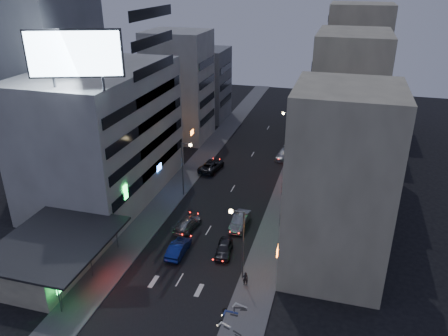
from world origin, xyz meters
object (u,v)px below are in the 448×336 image
at_px(road_car_blue, 178,248).
at_px(scooter_silver_a, 232,322).
at_px(person, 245,279).
at_px(scooter_silver_b, 248,302).
at_px(parked_car_right_mid, 240,221).
at_px(parked_car_right_far, 284,154).
at_px(scooter_black_b, 247,303).
at_px(scooter_black_a, 242,331).
at_px(parked_car_left, 211,166).
at_px(road_car_silver, 187,224).
at_px(parked_car_right_near, 224,248).
at_px(scooter_blue, 239,308).

distance_m(road_car_blue, scooter_silver_a, 12.82).
distance_m(person, scooter_silver_b, 3.33).
height_order(parked_car_right_mid, parked_car_right_far, parked_car_right_mid).
bearing_deg(parked_car_right_far, scooter_black_b, -79.05).
height_order(parked_car_right_mid, road_car_blue, parked_car_right_mid).
bearing_deg(scooter_silver_a, scooter_black_a, -100.06).
height_order(parked_car_left, scooter_silver_b, parked_car_left).
height_order(parked_car_right_mid, scooter_black_b, parked_car_right_mid).
xyz_separation_m(parked_car_right_mid, road_car_silver, (-6.22, -2.25, -0.10)).
distance_m(person, scooter_silver_a, 6.05).
distance_m(parked_car_right_mid, road_car_blue, 9.31).
bearing_deg(parked_car_right_far, parked_car_right_near, -86.84).
height_order(scooter_black_a, scooter_black_b, scooter_black_b).
distance_m(parked_car_right_near, scooter_blue, 9.74).
relative_size(parked_car_right_near, scooter_black_a, 2.62).
bearing_deg(road_car_blue, parked_car_right_far, -103.16).
height_order(parked_car_left, person, person).
height_order(parked_car_right_far, scooter_black_b, parked_car_right_far).
relative_size(parked_car_right_mid, scooter_silver_a, 2.84).
height_order(scooter_silver_a, scooter_silver_b, scooter_silver_b).
bearing_deg(parked_car_right_near, parked_car_right_far, 78.56).
xyz_separation_m(scooter_black_b, scooter_silver_b, (0.10, 0.01, 0.04)).
xyz_separation_m(scooter_blue, scooter_black_b, (0.54, 0.94, -0.04)).
xyz_separation_m(parked_car_left, scooter_silver_a, (12.03, -32.55, -0.15)).
xyz_separation_m(parked_car_right_mid, scooter_silver_a, (3.44, -17.00, -0.16)).
bearing_deg(scooter_silver_b, scooter_black_b, 111.52).
height_order(parked_car_right_near, road_car_blue, road_car_blue).
xyz_separation_m(parked_car_left, parked_car_right_far, (10.62, 8.14, -0.04)).
relative_size(scooter_blue, scooter_black_b, 1.08).
xyz_separation_m(parked_car_right_mid, scooter_silver_b, (4.28, -14.13, -0.08)).
relative_size(person, scooter_silver_b, 0.77).
bearing_deg(parked_car_right_mid, scooter_black_a, -74.53).
distance_m(parked_car_left, road_car_blue, 23.42).
bearing_deg(parked_car_right_mid, parked_car_left, 119.86).
distance_m(scooter_black_b, scooter_silver_b, 0.11).
relative_size(scooter_blue, scooter_silver_b, 1.01).
relative_size(road_car_silver, scooter_black_a, 3.05).
xyz_separation_m(scooter_silver_a, scooter_blue, (0.20, 1.92, 0.09)).
xyz_separation_m(parked_car_right_near, road_car_silver, (-5.88, 3.94, -0.01)).
bearing_deg(scooter_silver_b, parked_car_right_mid, 32.22).
height_order(parked_car_right_far, road_car_silver, parked_car_right_far).
bearing_deg(scooter_black_b, scooter_silver_b, -97.28).
bearing_deg(scooter_blue, parked_car_right_near, 26.25).
bearing_deg(parked_car_left, scooter_silver_b, 121.06).
distance_m(road_car_silver, scooter_silver_b, 15.86).
distance_m(parked_car_right_near, parked_car_right_far, 29.98).
distance_m(parked_car_right_far, scooter_silver_a, 40.72).
bearing_deg(parked_car_right_near, person, -59.66).
bearing_deg(scooter_black_b, parked_car_right_far, -10.18).
distance_m(parked_car_right_near, person, 5.99).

